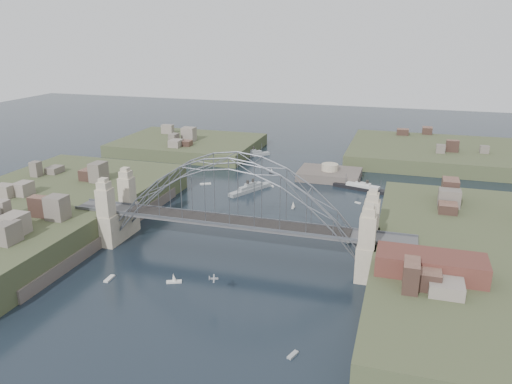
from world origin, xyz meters
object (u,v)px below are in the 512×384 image
at_px(bridge, 234,205).
at_px(naval_cruiser_far, 251,155).
at_px(fort_island, 329,179).
at_px(wharf_shed, 431,265).
at_px(ocean_liner, 363,188).
at_px(naval_cruiser_near, 250,189).

distance_m(bridge, naval_cruiser_far, 96.50).
height_order(fort_island, naval_cruiser_far, fort_island).
xyz_separation_m(wharf_shed, ocean_liner, (-19.06, 73.28, -9.22)).
distance_m(bridge, fort_island, 72.14).
distance_m(bridge, wharf_shed, 46.23).
height_order(fort_island, wharf_shed, wharf_shed).
bearing_deg(naval_cruiser_near, naval_cruiser_far, 107.19).
xyz_separation_m(fort_island, ocean_liner, (12.94, -10.72, 1.13)).
relative_size(wharf_shed, naval_cruiser_far, 1.45).
bearing_deg(naval_cruiser_far, naval_cruiser_near, -72.81).
bearing_deg(naval_cruiser_near, ocean_liner, 18.54).
height_order(fort_island, naval_cruiser_near, fort_island).
distance_m(bridge, ocean_liner, 65.34).
distance_m(naval_cruiser_near, ocean_liner, 37.83).
bearing_deg(ocean_liner, wharf_shed, -75.42).
bearing_deg(naval_cruiser_far, wharf_shed, -57.09).
bearing_deg(naval_cruiser_near, bridge, -76.98).
bearing_deg(fort_island, wharf_shed, -69.15).
xyz_separation_m(naval_cruiser_near, ocean_liner, (35.87, 12.03, -0.07)).
distance_m(wharf_shed, ocean_liner, 76.28).
xyz_separation_m(bridge, naval_cruiser_far, (-24.93, 92.52, -11.45)).
xyz_separation_m(fort_island, wharf_shed, (32.00, -84.00, 10.34)).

